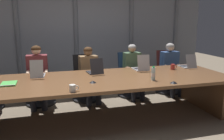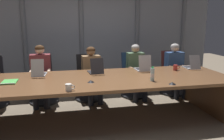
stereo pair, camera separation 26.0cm
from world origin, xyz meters
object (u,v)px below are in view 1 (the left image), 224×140
(laptop_left_mid, at_px, (38,73))
(office_chair_right_end, at_px, (168,76))
(laptop_right_end, at_px, (187,65))
(office_chair_left_mid, at_px, (40,86))
(conference_mic_middle, at_px, (174,82))
(water_bottle_primary, at_px, (153,74))
(laptop_center, at_px, (95,70))
(spiral_notepad, at_px, (9,84))
(coffee_mug_far, at_px, (73,88))
(laptop_right_mid, at_px, (141,67))
(coffee_mug_near, at_px, (173,67))
(person_left_mid, at_px, (37,72))
(office_chair_center, at_px, (85,83))
(person_center, at_px, (90,71))
(office_chair_right_mid, at_px, (130,79))
(person_right_mid, at_px, (133,68))
(conference_mic_left_side, at_px, (93,82))
(person_right_end, at_px, (171,65))

(laptop_left_mid, height_order, office_chair_right_end, laptop_left_mid)
(laptop_right_end, relative_size, office_chair_left_mid, 0.42)
(laptop_right_end, relative_size, conference_mic_middle, 3.72)
(laptop_left_mid, xyz_separation_m, water_bottle_primary, (1.81, -0.74, 0.04))
(laptop_center, bearing_deg, office_chair_right_end, -74.36)
(spiral_notepad, bearing_deg, laptop_right_end, 6.75)
(office_chair_right_end, xyz_separation_m, coffee_mug_far, (-2.43, -1.76, 0.41))
(laptop_right_mid, height_order, coffee_mug_near, laptop_right_mid)
(coffee_mug_far, bearing_deg, person_left_mid, 107.81)
(laptop_right_end, xyz_separation_m, person_left_mid, (-2.97, 0.57, -0.10))
(office_chair_center, xyz_separation_m, person_left_mid, (-0.97, -0.16, 0.32))
(person_center, bearing_deg, laptop_right_end, 68.46)
(office_chair_left_mid, bearing_deg, office_chair_right_mid, 80.27)
(person_center, bearing_deg, coffee_mug_near, 61.86)
(person_right_mid, relative_size, water_bottle_primary, 5.11)
(coffee_mug_far, bearing_deg, spiral_notepad, 144.26)
(laptop_center, relative_size, office_chair_center, 0.41)
(coffee_mug_far, relative_size, conference_mic_left_side, 1.21)
(office_chair_right_mid, xyz_separation_m, person_left_mid, (-1.99, -0.16, 0.32))
(laptop_right_mid, distance_m, office_chair_left_mid, 2.10)
(water_bottle_primary, xyz_separation_m, spiral_notepad, (-2.22, 0.37, -0.10))
(person_left_mid, xyz_separation_m, coffee_mug_near, (2.58, -0.66, 0.10))
(coffee_mug_near, bearing_deg, water_bottle_primary, -138.36)
(laptop_center, xyz_separation_m, office_chair_right_mid, (0.97, 0.76, -0.42))
(conference_mic_left_side, bearing_deg, person_right_end, 30.47)
(office_chair_left_mid, relative_size, office_chair_right_mid, 1.00)
(office_chair_right_end, distance_m, conference_mic_left_side, 2.52)
(person_left_mid, distance_m, spiral_notepad, 1.03)
(person_center, bearing_deg, conference_mic_left_side, -13.13)
(laptop_center, xyz_separation_m, person_right_mid, (0.98, 0.59, -0.13))
(laptop_right_mid, relative_size, conference_mic_middle, 3.46)
(person_right_mid, relative_size, conference_mic_left_side, 10.65)
(person_center, bearing_deg, office_chair_left_mid, -104.41)
(office_chair_right_mid, bearing_deg, laptop_center, -59.71)
(person_right_mid, bearing_deg, office_chair_left_mid, -96.46)
(laptop_left_mid, relative_size, person_right_end, 0.35)
(person_right_end, relative_size, coffee_mug_near, 8.91)
(laptop_right_mid, relative_size, coffee_mug_far, 2.86)
(laptop_right_end, bearing_deg, office_chair_center, 72.06)
(office_chair_right_mid, distance_m, person_right_mid, 0.34)
(conference_mic_middle, bearing_deg, office_chair_center, 122.11)
(laptop_right_mid, distance_m, laptop_right_end, 1.02)
(laptop_center, height_order, laptop_right_mid, laptop_right_mid)
(laptop_right_end, xyz_separation_m, coffee_mug_far, (-2.46, -1.03, -0.01))
(laptop_left_mid, height_order, person_right_mid, person_right_mid)
(laptop_left_mid, height_order, laptop_right_end, laptop_left_mid)
(laptop_left_mid, distance_m, office_chair_left_mid, 0.86)
(water_bottle_primary, bearing_deg, laptop_right_end, 33.60)
(office_chair_left_mid, distance_m, person_center, 1.07)
(person_left_mid, xyz_separation_m, person_right_mid, (2.00, -0.01, -0.02))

